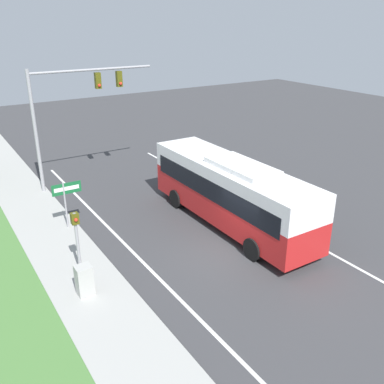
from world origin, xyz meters
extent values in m
plane|color=#38383A|center=(0.00, 0.00, 0.00)|extent=(80.00, 80.00, 0.00)
cube|color=#9E9E99|center=(-6.20, 0.00, 0.06)|extent=(2.80, 80.00, 0.12)
cube|color=#477538|center=(-9.40, 0.00, 0.05)|extent=(3.60, 80.00, 0.10)
cube|color=silver|center=(-3.60, 0.00, 0.00)|extent=(0.14, 30.00, 0.01)
cube|color=silver|center=(3.60, 0.00, 0.00)|extent=(0.14, 30.00, 0.01)
cube|color=red|center=(1.59, 2.23, 1.15)|extent=(2.46, 10.21, 1.49)
cube|color=white|center=(1.59, 2.23, 2.51)|extent=(2.46, 10.21, 1.22)
cube|color=black|center=(1.59, 2.23, 2.09)|extent=(2.50, 9.39, 0.92)
cube|color=white|center=(1.59, 1.47, 3.24)|extent=(1.72, 3.57, 0.24)
cylinder|color=black|center=(0.41, 5.40, 0.49)|extent=(0.28, 0.99, 0.99)
cylinder|color=black|center=(2.77, 5.40, 0.49)|extent=(0.28, 0.99, 0.99)
cylinder|color=black|center=(0.41, -0.93, 0.49)|extent=(0.28, 0.99, 0.99)
cylinder|color=black|center=(2.77, -0.93, 0.49)|extent=(0.28, 0.99, 0.99)
cylinder|color=#939399|center=(-5.05, 11.29, 3.48)|extent=(0.20, 0.20, 6.97)
cylinder|color=#939399|center=(-1.47, 11.29, 6.72)|extent=(7.16, 0.14, 0.14)
cube|color=#47470F|center=(-1.23, 11.29, 6.10)|extent=(0.32, 0.28, 0.90)
sphere|color=red|center=(-1.23, 11.11, 5.85)|extent=(0.18, 0.18, 0.18)
cube|color=#47470F|center=(0.08, 11.29, 6.10)|extent=(0.32, 0.28, 0.90)
sphere|color=red|center=(0.08, 11.11, 5.85)|extent=(0.18, 0.18, 0.18)
cylinder|color=#939399|center=(-6.07, 1.88, 1.34)|extent=(0.12, 0.12, 2.68)
cube|color=#47470F|center=(-6.07, 1.88, 2.46)|extent=(0.28, 0.24, 0.44)
sphere|color=red|center=(-6.07, 1.73, 2.46)|extent=(0.14, 0.14, 0.14)
cylinder|color=#939399|center=(-5.29, 5.99, 1.20)|extent=(0.08, 0.08, 2.40)
cube|color=#145B2D|center=(-5.15, 5.99, 2.08)|extent=(1.38, 0.03, 0.54)
cube|color=white|center=(-5.15, 5.97, 2.08)|extent=(1.18, 0.01, 0.19)
cube|color=#A8A8A3|center=(-6.40, 0.37, 0.69)|extent=(0.57, 0.54, 1.15)
camera|label=1|loc=(-10.13, -12.73, 9.53)|focal=40.00mm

